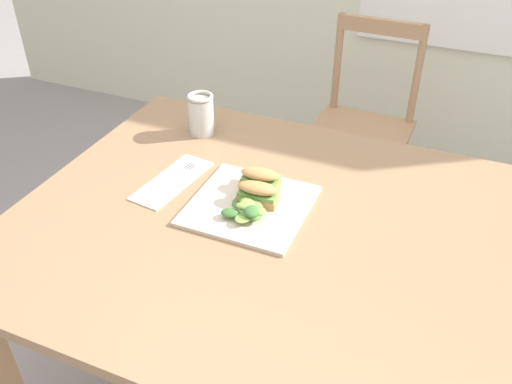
% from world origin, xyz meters
% --- Properties ---
extents(dining_table, '(1.22, 1.02, 0.74)m').
position_xyz_m(dining_table, '(0.08, 0.05, 0.62)').
color(dining_table, '#997551').
rests_on(dining_table, ground).
extents(chair_wooden_far, '(0.41, 0.41, 0.87)m').
position_xyz_m(chair_wooden_far, '(0.08, 1.14, 0.45)').
color(chair_wooden_far, tan).
rests_on(chair_wooden_far, ground).
extents(plate_lunch, '(0.29, 0.29, 0.01)m').
position_xyz_m(plate_lunch, '(0.02, 0.09, 0.74)').
color(plate_lunch, beige).
rests_on(plate_lunch, dining_table).
extents(sandwich_half_front, '(0.11, 0.07, 0.06)m').
position_xyz_m(sandwich_half_front, '(0.04, 0.10, 0.78)').
color(sandwich_half_front, tan).
rests_on(sandwich_half_front, plate_lunch).
extents(sandwich_half_back, '(0.11, 0.07, 0.06)m').
position_xyz_m(sandwich_half_back, '(0.02, 0.16, 0.78)').
color(sandwich_half_back, tan).
rests_on(sandwich_half_back, plate_lunch).
extents(salad_mixed_greens, '(0.11, 0.13, 0.03)m').
position_xyz_m(salad_mixed_greens, '(0.03, 0.04, 0.77)').
color(salad_mixed_greens, '#518438').
rests_on(salad_mixed_greens, plate_lunch).
extents(napkin_folded, '(0.13, 0.26, 0.00)m').
position_xyz_m(napkin_folded, '(-0.22, 0.11, 0.74)').
color(napkin_folded, white).
rests_on(napkin_folded, dining_table).
extents(fork_on_napkin, '(0.05, 0.19, 0.00)m').
position_xyz_m(fork_on_napkin, '(-0.21, 0.13, 0.75)').
color(fork_on_napkin, silver).
rests_on(fork_on_napkin, napkin_folded).
extents(mason_jar_iced_tea, '(0.08, 0.08, 0.13)m').
position_xyz_m(mason_jar_iced_tea, '(-0.27, 0.38, 0.80)').
color(mason_jar_iced_tea, '#995623').
rests_on(mason_jar_iced_tea, dining_table).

